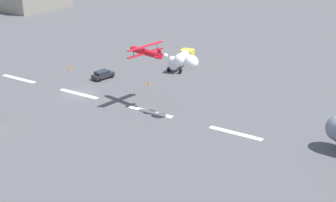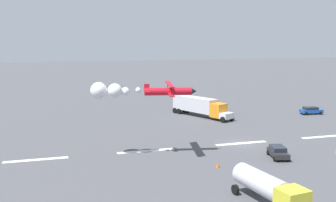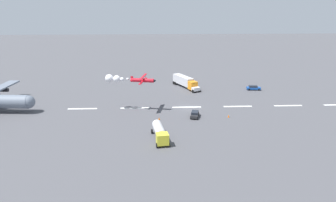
{
  "view_description": "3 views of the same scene",
  "coord_description": "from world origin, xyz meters",
  "px_view_note": "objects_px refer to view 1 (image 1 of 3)",
  "views": [
    {
      "loc": [
        51.69,
        -56.55,
        30.27
      ],
      "look_at": [
        17.67,
        0.0,
        2.51
      ],
      "focal_mm": 51.06,
      "sensor_mm": 36.0,
      "label": 1
    },
    {
      "loc": [
        27.13,
        53.0,
        15.36
      ],
      "look_at": [
        12.1,
        2.78,
        7.25
      ],
      "focal_mm": 43.76,
      "sensor_mm": 36.0,
      "label": 2
    },
    {
      "loc": [
        9.11,
        81.25,
        27.42
      ],
      "look_at": [
        5.42,
        3.67,
        3.03
      ],
      "focal_mm": 33.02,
      "sensor_mm": 36.0,
      "label": 3
    }
  ],
  "objects_px": {
    "traffic_cone_far": "(149,83)",
    "traffic_cone_near": "(69,68)",
    "stunt_biplane_red": "(172,58)",
    "airport_staff_sedan": "(103,74)",
    "fuel_tanker_truck": "(182,59)"
  },
  "relations": [
    {
      "from": "stunt_biplane_red",
      "to": "traffic_cone_near",
      "type": "distance_m",
      "value": 29.1
    },
    {
      "from": "traffic_cone_near",
      "to": "airport_staff_sedan",
      "type": "bearing_deg",
      "value": -3.67
    },
    {
      "from": "stunt_biplane_red",
      "to": "traffic_cone_near",
      "type": "height_order",
      "value": "stunt_biplane_red"
    },
    {
      "from": "traffic_cone_near",
      "to": "traffic_cone_far",
      "type": "xyz_separation_m",
      "value": [
        17.67,
        0.95,
        0.0
      ]
    },
    {
      "from": "stunt_biplane_red",
      "to": "fuel_tanker_truck",
      "type": "bearing_deg",
      "value": 115.63
    },
    {
      "from": "fuel_tanker_truck",
      "to": "traffic_cone_far",
      "type": "distance_m",
      "value": 11.86
    },
    {
      "from": "fuel_tanker_truck",
      "to": "traffic_cone_near",
      "type": "bearing_deg",
      "value": -144.28
    },
    {
      "from": "stunt_biplane_red",
      "to": "airport_staff_sedan",
      "type": "distance_m",
      "value": 21.02
    },
    {
      "from": "stunt_biplane_red",
      "to": "airport_staff_sedan",
      "type": "height_order",
      "value": "stunt_biplane_red"
    },
    {
      "from": "airport_staff_sedan",
      "to": "traffic_cone_far",
      "type": "height_order",
      "value": "airport_staff_sedan"
    },
    {
      "from": "stunt_biplane_red",
      "to": "traffic_cone_near",
      "type": "bearing_deg",
      "value": 166.01
    },
    {
      "from": "traffic_cone_far",
      "to": "traffic_cone_near",
      "type": "bearing_deg",
      "value": -176.91
    },
    {
      "from": "stunt_biplane_red",
      "to": "traffic_cone_far",
      "type": "distance_m",
      "value": 14.71
    },
    {
      "from": "traffic_cone_far",
      "to": "stunt_biplane_red",
      "type": "bearing_deg",
      "value": -39.32
    },
    {
      "from": "stunt_biplane_red",
      "to": "traffic_cone_far",
      "type": "height_order",
      "value": "stunt_biplane_red"
    }
  ]
}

